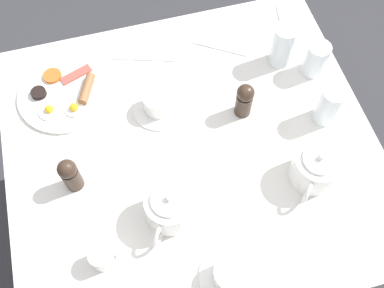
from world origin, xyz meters
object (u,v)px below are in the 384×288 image
object	(u,v)px
pepper_grinder	(244,100)
fork_by_plate	(220,48)
creamer_jug	(102,258)
salt_grinder	(70,174)
teacup_with_saucer_left	(158,104)
teacup_with_saucer_right	(231,276)
wine_glass_spare	(316,59)
teapot_near	(169,208)
breakfast_plate	(65,94)
water_glass_short	(283,46)
water_glass_tall	(329,105)
teapot_far	(315,168)
spoon_for_tea	(282,25)
knife_by_plate	(143,59)

from	to	relation	value
pepper_grinder	fork_by_plate	distance (m)	0.26
creamer_jug	salt_grinder	distance (m)	0.24
teacup_with_saucer_left	teacup_with_saucer_right	world-z (taller)	same
wine_glass_spare	pepper_grinder	xyz separation A→B (m)	(-0.27, -0.09, 0.01)
teapot_near	fork_by_plate	distance (m)	0.60
wine_glass_spare	fork_by_plate	world-z (taller)	wine_glass_spare
teapot_near	pepper_grinder	distance (m)	0.39
breakfast_plate	teapot_near	distance (m)	0.52
teacup_with_saucer_right	pepper_grinder	bearing A→B (deg)	68.20
teacup_with_saucer_left	pepper_grinder	xyz separation A→B (m)	(0.24, -0.08, 0.04)
pepper_grinder	water_glass_short	bearing A→B (deg)	41.17
teapot_near	teacup_with_saucer_right	xyz separation A→B (m)	(0.11, -0.21, -0.02)
teacup_with_saucer_right	wine_glass_spare	bearing A→B (deg)	50.88
water_glass_short	fork_by_plate	world-z (taller)	water_glass_short
creamer_jug	fork_by_plate	size ratio (longest dim) A/B	0.52
water_glass_tall	creamer_jug	xyz separation A→B (m)	(-0.72, -0.25, -0.03)
teapot_far	teacup_with_saucer_left	size ratio (longest dim) A/B	1.14
teapot_far	teacup_with_saucer_right	distance (m)	0.37
creamer_jug	spoon_for_tea	bearing A→B (deg)	40.94
teacup_with_saucer_left	creamer_jug	bearing A→B (deg)	-120.40
water_glass_short	wine_glass_spare	world-z (taller)	water_glass_short
teacup_with_saucer_right	fork_by_plate	xyz separation A→B (m)	(0.19, 0.72, -0.03)
teacup_with_saucer_right	breakfast_plate	bearing A→B (deg)	116.21
water_glass_tall	salt_grinder	distance (m)	0.76
breakfast_plate	teacup_with_saucer_right	world-z (taller)	teacup_with_saucer_right
teacup_with_saucer_left	spoon_for_tea	distance (m)	0.53
wine_glass_spare	spoon_for_tea	distance (m)	0.21
breakfast_plate	teapot_near	world-z (taller)	teapot_near
water_glass_short	spoon_for_tea	size ratio (longest dim) A/B	0.88
teapot_near	fork_by_plate	size ratio (longest dim) A/B	1.17
teacup_with_saucer_left	wine_glass_spare	xyz separation A→B (m)	(0.51, 0.01, 0.03)
teapot_near	knife_by_plate	size ratio (longest dim) A/B	0.95
breakfast_plate	spoon_for_tea	distance (m)	0.76
water_glass_short	creamer_jug	distance (m)	0.83
teapot_near	water_glass_short	bearing A→B (deg)	-14.14
knife_by_plate	water_glass_tall	bearing A→B (deg)	-36.89
breakfast_plate	teacup_with_saucer_right	xyz separation A→B (m)	(0.33, -0.67, 0.02)
teapot_near	pepper_grinder	xyz separation A→B (m)	(0.29, 0.26, 0.01)
water_glass_short	pepper_grinder	xyz separation A→B (m)	(-0.18, -0.15, -0.01)
salt_grinder	teapot_near	bearing A→B (deg)	-33.59
breakfast_plate	water_glass_tall	size ratio (longest dim) A/B	2.13
teapot_far	salt_grinder	size ratio (longest dim) A/B	1.42
spoon_for_tea	teacup_with_saucer_right	bearing A→B (deg)	-119.36
wine_glass_spare	teacup_with_saucer_right	bearing A→B (deg)	-129.12
breakfast_plate	creamer_jug	xyz separation A→B (m)	(0.03, -0.54, 0.02)
knife_by_plate	teapot_near	bearing A→B (deg)	-94.51
teacup_with_saucer_left	spoon_for_tea	size ratio (longest dim) A/B	0.95
wine_glass_spare	knife_by_plate	xyz separation A→B (m)	(-0.52, 0.19, -0.06)
knife_by_plate	fork_by_plate	bearing A→B (deg)	-5.65
salt_grinder	breakfast_plate	bearing A→B (deg)	87.66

